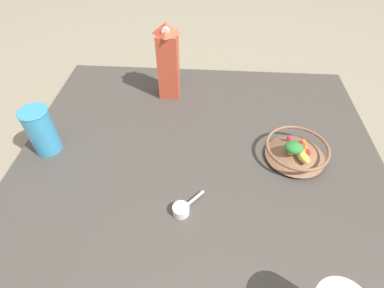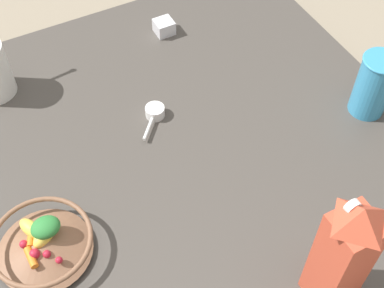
% 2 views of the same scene
% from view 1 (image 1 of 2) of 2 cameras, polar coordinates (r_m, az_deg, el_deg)
% --- Properties ---
extents(ground_plane, '(6.00, 6.00, 0.00)m').
position_cam_1_polar(ground_plane, '(0.95, 1.04, -6.50)').
color(ground_plane, gray).
extents(countertop, '(1.16, 1.16, 0.04)m').
position_cam_1_polar(countertop, '(0.93, 1.05, -5.76)').
color(countertop, '#47423D').
rests_on(countertop, ground_plane).
extents(fruit_bowl, '(0.20, 0.20, 0.08)m').
position_cam_1_polar(fruit_bowl, '(0.98, 19.26, -1.21)').
color(fruit_bowl, brown).
rests_on(fruit_bowl, countertop).
extents(milk_carton, '(0.07, 0.07, 0.29)m').
position_cam_1_polar(milk_carton, '(1.14, -4.55, 15.48)').
color(milk_carton, '#CC4C33').
rests_on(milk_carton, countertop).
extents(drinking_cup, '(0.09, 0.09, 0.16)m').
position_cam_1_polar(drinking_cup, '(1.04, -26.82, 2.40)').
color(drinking_cup, '#3893C6').
rests_on(drinking_cup, countertop).
extents(measuring_scoop, '(0.08, 0.09, 0.03)m').
position_cam_1_polar(measuring_scoop, '(0.82, -1.91, -12.29)').
color(measuring_scoop, white).
rests_on(measuring_scoop, countertop).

